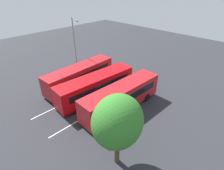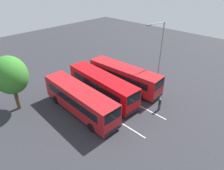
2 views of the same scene
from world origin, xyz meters
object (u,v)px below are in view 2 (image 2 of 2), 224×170
(bus_center_left, at_px, (102,85))
(bus_center_right, at_px, (124,76))
(pedestrian, at_px, (160,103))
(depot_tree, at_px, (10,75))
(bus_far_left, at_px, (80,99))
(street_lamp, at_px, (159,50))

(bus_center_left, xyz_separation_m, bus_center_right, (0.35, 3.95, 0.00))
(pedestrian, height_order, depot_tree, depot_tree)
(bus_far_left, relative_size, depot_tree, 1.67)
(bus_center_left, xyz_separation_m, pedestrian, (7.00, 2.71, -0.76))
(bus_far_left, xyz_separation_m, bus_center_right, (-0.12, 7.99, 0.00))
(pedestrian, bearing_deg, bus_center_left, 64.67)
(bus_center_right, bearing_deg, bus_far_left, -92.00)
(bus_far_left, bearing_deg, depot_tree, -139.05)
(bus_far_left, height_order, bus_center_right, same)
(bus_far_left, bearing_deg, bus_center_right, 92.95)
(street_lamp, bearing_deg, bus_far_left, 6.92)
(pedestrian, bearing_deg, bus_center_right, 33.00)
(bus_center_left, relative_size, depot_tree, 1.68)
(bus_center_left, distance_m, pedestrian, 7.55)
(bus_far_left, xyz_separation_m, depot_tree, (-5.94, -4.79, 2.76))
(bus_center_right, height_order, depot_tree, depot_tree)
(street_lamp, distance_m, depot_tree, 19.02)
(bus_center_left, bearing_deg, pedestrian, 25.06)
(bus_center_right, height_order, street_lamp, street_lamp)
(depot_tree, bearing_deg, bus_far_left, 38.88)
(bus_center_right, height_order, pedestrian, bus_center_right)
(depot_tree, bearing_deg, street_lamp, 63.74)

